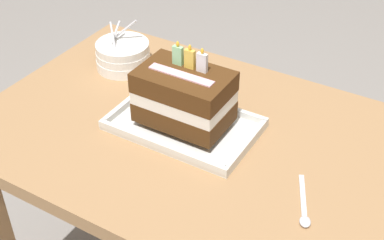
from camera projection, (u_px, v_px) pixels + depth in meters
dining_table at (200, 173)px, 1.27m from camera, size 1.02×0.67×0.72m
foil_tray at (184, 125)px, 1.21m from camera, size 0.33×0.21×0.02m
birthday_cake at (184, 97)px, 1.17m from camera, size 0.20×0.13×0.18m
bowl_stack at (123, 55)px, 1.41m from camera, size 0.15×0.15×0.13m
serving_spoon_near_tray at (304, 212)px, 1.00m from camera, size 0.07×0.14×0.01m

